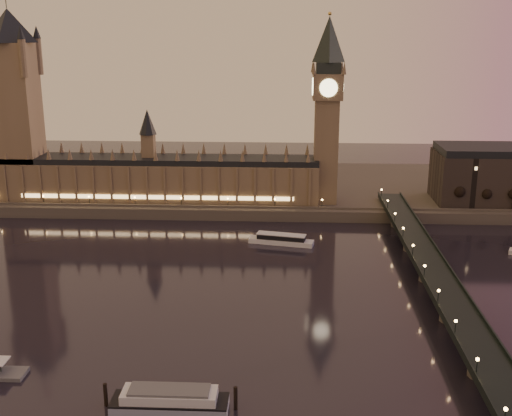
{
  "coord_description": "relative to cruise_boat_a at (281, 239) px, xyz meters",
  "views": [
    {
      "loc": [
        32.91,
        -233.66,
        102.08
      ],
      "look_at": [
        19.28,
        35.0,
        26.08
      ],
      "focal_mm": 45.0,
      "sensor_mm": 36.0,
      "label": 1
    }
  ],
  "objects": [
    {
      "name": "ground",
      "position": [
        -30.17,
        -63.54,
        -2.22
      ],
      "size": [
        700.0,
        700.0,
        0.0
      ],
      "primitive_type": "plane",
      "color": "black",
      "rests_on": "ground"
    },
    {
      "name": "moored_barge",
      "position": [
        -28.97,
        -142.83,
        0.68
      ],
      "size": [
        37.47,
        9.19,
        6.87
      ],
      "rotation": [
        0.0,
        0.0,
        0.0
      ],
      "color": "#939EBB",
      "rests_on": "ground"
    },
    {
      "name": "big_ben",
      "position": [
        23.81,
        57.45,
        61.73
      ],
      "size": [
        17.68,
        17.68,
        104.0
      ],
      "color": "brown",
      "rests_on": "ground"
    },
    {
      "name": "bare_tree_1",
      "position": [
        109.57,
        45.46,
        12.12
      ],
      "size": [
        5.51,
        5.51,
        11.2
      ],
      "color": "black",
      "rests_on": "ground"
    },
    {
      "name": "bare_tree_0",
      "position": [
        95.76,
        45.46,
        12.12
      ],
      "size": [
        5.51,
        5.51,
        11.2
      ],
      "color": "black",
      "rests_on": "ground"
    },
    {
      "name": "palace_of_westminster",
      "position": [
        -70.3,
        57.46,
        19.48
      ],
      "size": [
        180.0,
        26.62,
        52.0
      ],
      "color": "brown",
      "rests_on": "ground"
    },
    {
      "name": "far_embankment",
      "position": [
        -0.17,
        101.46,
        0.78
      ],
      "size": [
        560.0,
        130.0,
        6.0
      ],
      "primitive_type": "cube",
      "color": "#423D35",
      "rests_on": "ground"
    },
    {
      "name": "cruise_boat_a",
      "position": [
        0.0,
        0.0,
        0.0
      ],
      "size": [
        32.26,
        13.09,
        5.04
      ],
      "rotation": [
        0.0,
        0.0,
        -0.2
      ],
      "color": "silver",
      "rests_on": "ground"
    },
    {
      "name": "westminster_bridge",
      "position": [
        61.44,
        -63.54,
        3.29
      ],
      "size": [
        13.2,
        260.0,
        15.3
      ],
      "color": "black",
      "rests_on": "ground"
    },
    {
      "name": "bare_tree_2",
      "position": [
        123.38,
        45.46,
        12.12
      ],
      "size": [
        5.51,
        5.51,
        11.2
      ],
      "color": "black",
      "rests_on": "ground"
    },
    {
      "name": "victoria_tower",
      "position": [
        -150.17,
        57.46,
        63.57
      ],
      "size": [
        31.68,
        31.68,
        118.0
      ],
      "color": "brown",
      "rests_on": "ground"
    }
  ]
}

